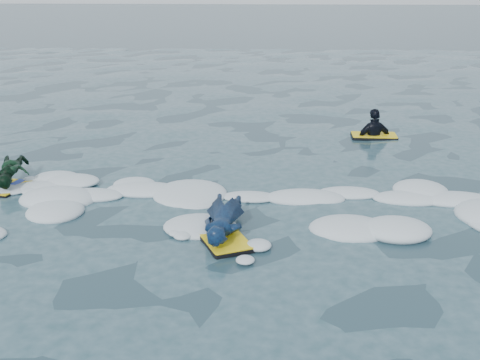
% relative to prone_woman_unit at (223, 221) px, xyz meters
% --- Properties ---
extents(ground, '(120.00, 120.00, 0.00)m').
position_rel_prone_woman_unit_xyz_m(ground, '(-0.57, 0.06, -0.21)').
color(ground, '#1B3541').
rests_on(ground, ground).
extents(foam_band, '(12.00, 3.10, 0.30)m').
position_rel_prone_woman_unit_xyz_m(foam_band, '(-0.57, 1.09, -0.21)').
color(foam_band, silver).
rests_on(foam_band, ground).
extents(prone_woman_unit, '(0.97, 1.66, 0.41)m').
position_rel_prone_woman_unit_xyz_m(prone_woman_unit, '(0.00, 0.00, 0.00)').
color(prone_woman_unit, black).
rests_on(prone_woman_unit, ground).
extents(prone_child_unit, '(0.79, 1.28, 0.47)m').
position_rel_prone_woman_unit_xyz_m(prone_child_unit, '(-3.84, 1.83, 0.03)').
color(prone_child_unit, black).
rests_on(prone_child_unit, ground).
extents(waiting_rider_unit, '(1.02, 0.58, 1.52)m').
position_rel_prone_woman_unit_xyz_m(waiting_rider_unit, '(2.99, 5.43, -0.29)').
color(waiting_rider_unit, black).
rests_on(waiting_rider_unit, ground).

